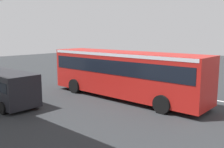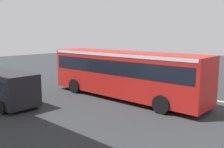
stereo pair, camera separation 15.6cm
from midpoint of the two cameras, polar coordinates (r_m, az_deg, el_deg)
The scene contains 7 objects.
ground at distance 16.51m, azimuth 6.95°, elevation -6.02°, with size 80.00×80.00×0.00m, color #2D3033.
city_bus at distance 16.63m, azimuth 3.06°, elevation 0.77°, with size 11.54×2.85×3.15m.
parked_van at distance 16.39m, azimuth -23.07°, elevation -2.56°, with size 4.80×2.17×2.05m.
lane_dash_left at distance 17.62m, azimuth 23.97°, elevation -5.78°, with size 2.00×0.20×0.01m, color silver.
lane_dash_centre at distance 19.16m, azimuth 12.54°, elevation -4.05°, with size 2.00×0.20×0.01m, color silver.
lane_dash_right at distance 21.36m, azimuth 3.17°, elevation -2.49°, with size 2.00×0.20×0.01m, color silver.
lane_dash_rightmost at distance 24.03m, azimuth -4.27°, elevation -1.21°, with size 2.00×0.20×0.01m, color silver.
Camera 2 is at (-9.18, 13.02, 4.28)m, focal length 39.58 mm.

